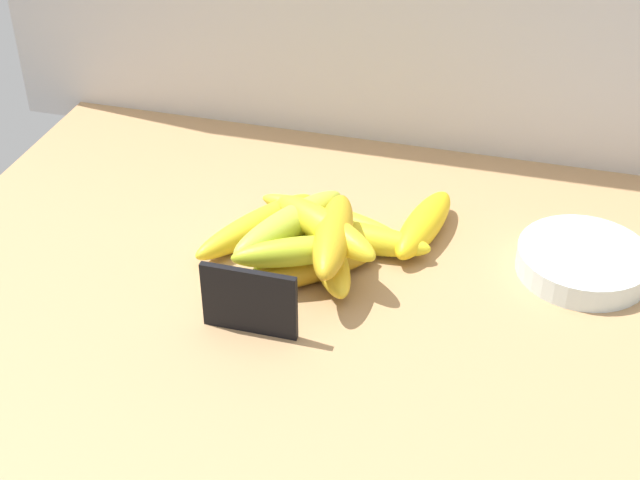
# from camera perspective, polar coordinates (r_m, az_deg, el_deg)

# --- Properties ---
(counter_top) EXTENTS (1.10, 0.76, 0.03)m
(counter_top) POSITION_cam_1_polar(r_m,az_deg,el_deg) (1.10, 1.78, -4.07)
(counter_top) COLOR #A67F54
(counter_top) RESTS_ON ground
(chalkboard_sign) EXTENTS (0.11, 0.02, 0.08)m
(chalkboard_sign) POSITION_cam_1_polar(r_m,az_deg,el_deg) (1.02, -4.41, -3.96)
(chalkboard_sign) COLOR black
(chalkboard_sign) RESTS_ON counter_top
(fruit_bowl) EXTENTS (0.16, 0.16, 0.03)m
(fruit_bowl) POSITION_cam_1_polar(r_m,az_deg,el_deg) (1.16, 16.10, -1.29)
(fruit_bowl) COLOR silver
(fruit_bowl) RESTS_ON counter_top
(banana_0) EXTENTS (0.18, 0.15, 0.03)m
(banana_0) POSITION_cam_1_polar(r_m,az_deg,el_deg) (1.09, -1.35, -2.03)
(banana_0) COLOR #BB8D1B
(banana_0) RESTS_ON counter_top
(banana_1) EXTENTS (0.07, 0.16, 0.03)m
(banana_1) POSITION_cam_1_polar(r_m,az_deg,el_deg) (1.13, -2.17, -0.65)
(banana_1) COLOR #ADBD24
(banana_1) RESTS_ON counter_top
(banana_2) EXTENTS (0.07, 0.17, 0.04)m
(banana_2) POSITION_cam_1_polar(r_m,az_deg,el_deg) (1.18, 6.48, 0.97)
(banana_2) COLOR yellow
(banana_2) RESTS_ON counter_top
(banana_3) EXTENTS (0.19, 0.04, 0.04)m
(banana_3) POSITION_cam_1_polar(r_m,az_deg,el_deg) (1.15, 2.23, 0.17)
(banana_3) COLOR yellow
(banana_3) RESTS_ON counter_top
(banana_4) EXTENTS (0.21, 0.08, 0.03)m
(banana_4) POSITION_cam_1_polar(r_m,az_deg,el_deg) (1.19, 0.57, 1.44)
(banana_4) COLOR gold
(banana_4) RESTS_ON counter_top
(banana_5) EXTENTS (0.10, 0.15, 0.04)m
(banana_5) POSITION_cam_1_polar(r_m,az_deg,el_deg) (1.11, 0.58, -1.16)
(banana_5) COLOR yellow
(banana_5) RESTS_ON counter_top
(banana_6) EXTENTS (0.13, 0.19, 0.04)m
(banana_6) POSITION_cam_1_polar(r_m,az_deg,el_deg) (1.18, -4.01, 0.90)
(banana_6) COLOR yellow
(banana_6) RESTS_ON counter_top
(banana_7) EXTENTS (0.06, 0.17, 0.04)m
(banana_7) POSITION_cam_1_polar(r_m,az_deg,el_deg) (1.08, 0.84, 0.28)
(banana_7) COLOR gold
(banana_7) RESTS_ON banana_5
(banana_8) EXTENTS (0.15, 0.10, 0.03)m
(banana_8) POSITION_cam_1_polar(r_m,az_deg,el_deg) (1.07, -1.50, -0.73)
(banana_8) COLOR #B0C325
(banana_8) RESTS_ON banana_0
(banana_9) EXTENTS (0.12, 0.18, 0.04)m
(banana_9) POSITION_cam_1_polar(r_m,az_deg,el_deg) (1.11, -1.91, 1.03)
(banana_9) COLOR #B3C337
(banana_9) RESTS_ON banana_1
(banana_10) EXTENTS (0.16, 0.13, 0.04)m
(banana_10) POSITION_cam_1_polar(r_m,az_deg,el_deg) (1.09, 0.31, 0.79)
(banana_10) COLOR yellow
(banana_10) RESTS_ON banana_5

